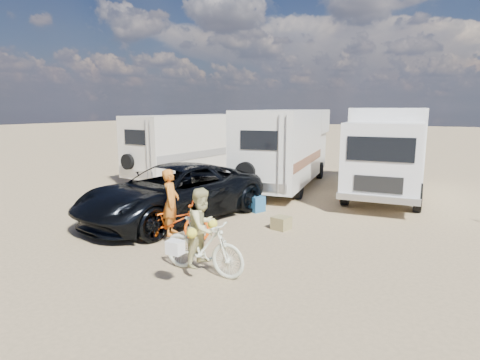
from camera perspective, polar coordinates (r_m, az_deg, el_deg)
The scene contains 11 objects.
ground at distance 10.48m, azimuth -7.60°, elevation -7.74°, with size 140.00×140.00×0.00m, color tan.
rv_main at distance 16.63m, azimuth 6.66°, elevation 4.47°, with size 2.27×7.49×3.13m, color white, non-canonical shape.
rv_left at distance 18.72m, azimuth -7.03°, elevation 4.73°, with size 2.17×6.55×2.88m, color beige, non-canonical shape.
box_truck at distance 15.55m, azimuth 20.14°, elevation 3.66°, with size 2.48×6.73×3.21m, color white, non-canonical shape.
dark_suv at distance 11.75m, azimuth -9.56°, elevation -1.78°, with size 2.65×5.75×1.60m, color black.
bike_man at distance 9.91m, azimuth -9.72°, elevation -5.88°, with size 0.65×1.88×0.99m, color #E64E0B.
bike_woman at distance 7.96m, azimuth -5.29°, elevation -9.36°, with size 0.52×1.85×1.11m, color silver.
rider_man at distance 9.83m, azimuth -9.77°, elevation -4.15°, with size 0.58×0.38×1.60m, color #C56A20.
rider_woman at distance 7.89m, azimuth -5.32°, elevation -7.90°, with size 0.75×0.58×1.54m, color #C6BE7E.
cooler at distance 12.69m, azimuth 2.02°, elevation -3.32°, with size 0.61×0.44×0.49m, color #245681.
crate at distance 10.87m, azimuth 5.88°, elevation -6.09°, with size 0.43×0.43×0.34m, color olive.
Camera 1 is at (5.92, -8.02, 3.22)m, focal length 30.01 mm.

